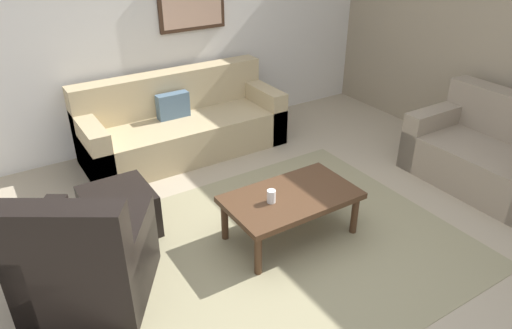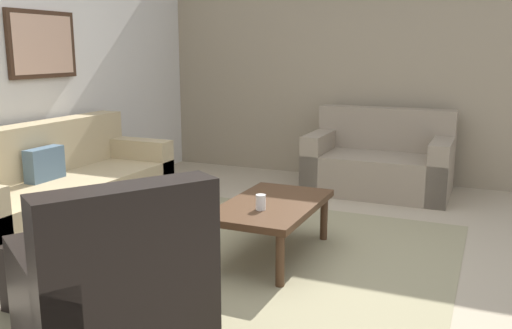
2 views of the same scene
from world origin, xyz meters
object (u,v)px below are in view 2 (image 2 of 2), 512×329
object	(u,v)px
ottoman	(69,270)
framed_artwork	(43,44)
coffee_table	(271,209)
armchair_leather	(115,306)
couch_main	(53,192)
couch_loveseat	(380,164)
cup	(261,202)

from	to	relation	value
ottoman	framed_artwork	xyz separation A→B (m)	(1.54, 1.58, 1.36)
coffee_table	framed_artwork	distance (m)	2.72
armchair_leather	couch_main	bearing A→B (deg)	50.22
framed_artwork	coffee_table	bearing A→B (deg)	-97.93
couch_loveseat	framed_artwork	size ratio (longest dim) A/B	1.84
ottoman	cup	distance (m)	1.33
armchair_leather	coffee_table	size ratio (longest dim) A/B	1.01
couch_loveseat	armchair_leather	xyz separation A→B (m)	(-3.92, 0.50, 0.01)
ottoman	framed_artwork	size ratio (longest dim) A/B	0.70
couch_loveseat	coffee_table	distance (m)	2.30
coffee_table	framed_artwork	world-z (taller)	framed_artwork
couch_loveseat	cup	distance (m)	2.50
couch_main	cup	xyz separation A→B (m)	(-0.11, -2.02, 0.17)
couch_loveseat	cup	size ratio (longest dim) A/B	13.65
couch_main	cup	bearing A→B (deg)	-93.24
cup	framed_artwork	world-z (taller)	framed_artwork
couch_loveseat	coffee_table	xyz separation A→B (m)	(-2.27, 0.36, 0.06)
armchair_leather	cup	distance (m)	1.46
couch_main	framed_artwork	distance (m)	1.38
framed_artwork	ottoman	bearing A→B (deg)	-134.23
ottoman	cup	bearing A→B (deg)	-39.83
couch_main	framed_artwork	xyz separation A→B (m)	(0.42, 0.40, 1.26)
couch_loveseat	armchair_leather	world-z (taller)	armchair_leather
ottoman	coffee_table	bearing A→B (deg)	-34.84
framed_artwork	cup	bearing A→B (deg)	-102.51
coffee_table	cup	world-z (taller)	cup
coffee_table	framed_artwork	xyz separation A→B (m)	(0.34, 2.42, 1.20)
cup	framed_artwork	distance (m)	2.70
couch_main	coffee_table	world-z (taller)	couch_main
armchair_leather	framed_artwork	xyz separation A→B (m)	(1.99, 2.28, 1.25)
framed_artwork	couch_main	bearing A→B (deg)	-136.66
couch_main	framed_artwork	size ratio (longest dim) A/B	2.79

